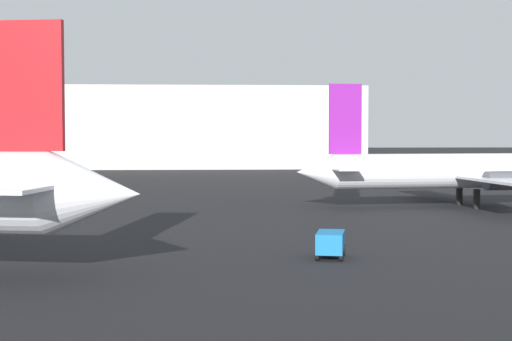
% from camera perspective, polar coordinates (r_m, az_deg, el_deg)
% --- Properties ---
extents(airplane_on_taxiway, '(31.91, 22.66, 10.16)m').
position_cam_1_polar(airplane_on_taxiway, '(66.45, 16.32, -0.00)').
color(airplane_on_taxiway, white).
rests_on(airplane_on_taxiway, ground_plane).
extents(baggage_cart, '(1.84, 2.63, 1.30)m').
position_cam_1_polar(baggage_cart, '(38.13, 5.58, -5.40)').
color(baggage_cart, '#1972BF').
rests_on(baggage_cart, ground_plane).
extents(terminal_building, '(70.16, 22.68, 14.18)m').
position_cam_1_polar(terminal_building, '(139.57, -6.87, 3.19)').
color(terminal_building, beige).
rests_on(terminal_building, ground_plane).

